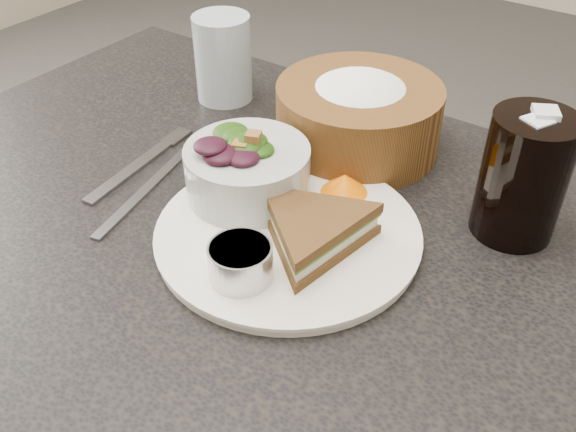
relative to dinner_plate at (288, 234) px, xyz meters
The scene contains 10 objects.
dinner_plate is the anchor object (origin of this frame).
sandwich 0.04m from the dinner_plate, 10.98° to the right, with size 0.15×0.15×0.04m, color #4D2F17, non-canonical shape.
salad_bowl 0.09m from the dinner_plate, 159.30° to the left, with size 0.14×0.14×0.08m, color #AAAFAC, non-canonical shape.
dressing_ramekin 0.09m from the dinner_plate, 86.85° to the right, with size 0.06×0.06×0.04m, color #B6B6B7.
orange_wedge 0.09m from the dinner_plate, 81.68° to the left, with size 0.06×0.06×0.02m, color #FF7202.
fork 0.23m from the dinner_plate, behind, with size 0.02×0.17×0.00m, color gray.
knife 0.19m from the dinner_plate, behind, with size 0.01×0.19×0.00m, color gray.
bread_basket 0.21m from the dinner_plate, 99.72° to the left, with size 0.20×0.20×0.12m, color brown, non-canonical shape.
cola_glass 0.25m from the dinner_plate, 39.08° to the left, with size 0.09×0.09×0.15m, color black, non-canonical shape.
water_glass 0.34m from the dinner_plate, 141.06° to the left, with size 0.08×0.08×0.12m, color #A0B1BB.
Camera 1 is at (0.34, -0.41, 1.19)m, focal length 40.00 mm.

